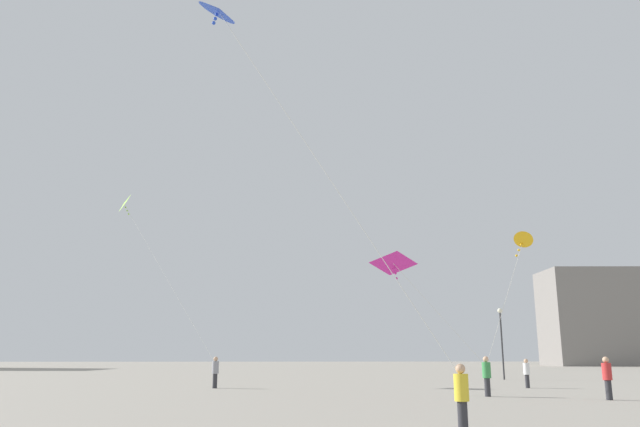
{
  "coord_description": "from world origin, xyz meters",
  "views": [
    {
      "loc": [
        -0.99,
        -6.24,
        1.83
      ],
      "look_at": [
        0.0,
        15.66,
        6.89
      ],
      "focal_mm": 34.28,
      "sensor_mm": 36.0,
      "label": 1
    }
  ],
  "objects_px": {
    "building_centre_hall": "(624,317)",
    "person_in_grey": "(215,371)",
    "kite_amber_diamond": "(523,241)",
    "person_in_red": "(607,376)",
    "person_in_yellow": "(462,395)",
    "person_in_green": "(487,374)",
    "person_in_white": "(527,372)",
    "kite_lime_delta": "(125,206)",
    "kite_magenta_delta": "(394,264)",
    "lamppost_east": "(501,332)",
    "kite_cobalt_diamond": "(220,13)"
  },
  "relations": [
    {
      "from": "kite_amber_diamond",
      "to": "person_in_red",
      "type": "bearing_deg",
      "value": 21.25
    },
    {
      "from": "building_centre_hall",
      "to": "lamppost_east",
      "type": "height_order",
      "value": "building_centre_hall"
    },
    {
      "from": "kite_lime_delta",
      "to": "kite_magenta_delta",
      "type": "bearing_deg",
      "value": -39.95
    },
    {
      "from": "lamppost_east",
      "to": "person_in_green",
      "type": "bearing_deg",
      "value": -111.07
    },
    {
      "from": "person_in_red",
      "to": "person_in_white",
      "type": "bearing_deg",
      "value": 57.51
    },
    {
      "from": "person_in_yellow",
      "to": "kite_lime_delta",
      "type": "xyz_separation_m",
      "value": [
        -15.47,
        25.58,
        10.74
      ]
    },
    {
      "from": "kite_amber_diamond",
      "to": "lamppost_east",
      "type": "xyz_separation_m",
      "value": [
        6.24,
        21.58,
        -2.84
      ]
    },
    {
      "from": "person_in_yellow",
      "to": "person_in_red",
      "type": "bearing_deg",
      "value": 121.34
    },
    {
      "from": "person_in_white",
      "to": "kite_lime_delta",
      "type": "xyz_separation_m",
      "value": [
        -24.44,
        6.19,
        10.76
      ]
    },
    {
      "from": "person_in_green",
      "to": "kite_cobalt_diamond",
      "type": "relative_size",
      "value": 0.17
    },
    {
      "from": "person_in_red",
      "to": "person_in_yellow",
      "type": "relative_size",
      "value": 1.08
    },
    {
      "from": "person_in_yellow",
      "to": "kite_lime_delta",
      "type": "distance_m",
      "value": 31.76
    },
    {
      "from": "kite_cobalt_diamond",
      "to": "person_in_yellow",
      "type": "bearing_deg",
      "value": -3.92
    },
    {
      "from": "person_in_yellow",
      "to": "kite_lime_delta",
      "type": "relative_size",
      "value": 0.15
    },
    {
      "from": "person_in_red",
      "to": "kite_lime_delta",
      "type": "xyz_separation_m",
      "value": [
        -24.4,
        15.19,
        10.67
      ]
    },
    {
      "from": "kite_cobalt_diamond",
      "to": "lamppost_east",
      "type": "xyz_separation_m",
      "value": [
        17.69,
        30.12,
        -7.67
      ]
    },
    {
      "from": "person_in_white",
      "to": "person_in_yellow",
      "type": "bearing_deg",
      "value": -6.73
    },
    {
      "from": "person_in_grey",
      "to": "lamppost_east",
      "type": "bearing_deg",
      "value": 178.39
    },
    {
      "from": "lamppost_east",
      "to": "person_in_white",
      "type": "bearing_deg",
      "value": -102.74
    },
    {
      "from": "person_in_green",
      "to": "person_in_red",
      "type": "relative_size",
      "value": 1.0
    },
    {
      "from": "person_in_green",
      "to": "person_in_white",
      "type": "distance_m",
      "value": 8.04
    },
    {
      "from": "person_in_red",
      "to": "building_centre_hall",
      "type": "distance_m",
      "value": 83.77
    },
    {
      "from": "person_in_grey",
      "to": "building_centre_hall",
      "type": "xyz_separation_m",
      "value": [
        58.21,
        63.16,
        6.72
      ]
    },
    {
      "from": "person_in_grey",
      "to": "lamppost_east",
      "type": "xyz_separation_m",
      "value": [
        19.79,
        10.57,
        2.53
      ]
    },
    {
      "from": "person_in_grey",
      "to": "person_in_white",
      "type": "bearing_deg",
      "value": 148.35
    },
    {
      "from": "kite_cobalt_diamond",
      "to": "lamppost_east",
      "type": "distance_m",
      "value": 35.76
    },
    {
      "from": "kite_amber_diamond",
      "to": "kite_cobalt_diamond",
      "type": "xyz_separation_m",
      "value": [
        -11.45,
        -8.53,
        4.83
      ]
    },
    {
      "from": "person_in_grey",
      "to": "kite_lime_delta",
      "type": "relative_size",
      "value": 0.15
    },
    {
      "from": "kite_cobalt_diamond",
      "to": "kite_amber_diamond",
      "type": "bearing_deg",
      "value": 36.7
    },
    {
      "from": "kite_amber_diamond",
      "to": "lamppost_east",
      "type": "distance_m",
      "value": 22.65
    },
    {
      "from": "person_in_red",
      "to": "building_centre_hall",
      "type": "xyz_separation_m",
      "value": [
        40.98,
        72.75,
        6.7
      ]
    },
    {
      "from": "person_in_yellow",
      "to": "kite_amber_diamond",
      "type": "height_order",
      "value": "kite_amber_diamond"
    },
    {
      "from": "kite_cobalt_diamond",
      "to": "lamppost_east",
      "type": "height_order",
      "value": "kite_cobalt_diamond"
    },
    {
      "from": "kite_lime_delta",
      "to": "kite_cobalt_diamond",
      "type": "relative_size",
      "value": 1.07
    },
    {
      "from": "kite_magenta_delta",
      "to": "building_centre_hall",
      "type": "distance_m",
      "value": 86.47
    },
    {
      "from": "person_in_green",
      "to": "kite_magenta_delta",
      "type": "xyz_separation_m",
      "value": [
        -4.1,
        -0.45,
        4.86
      ]
    },
    {
      "from": "person_in_green",
      "to": "person_in_grey",
      "type": "relative_size",
      "value": 1.02
    },
    {
      "from": "person_in_yellow",
      "to": "lamppost_east",
      "type": "bearing_deg",
      "value": 141.39
    },
    {
      "from": "kite_magenta_delta",
      "to": "lamppost_east",
      "type": "distance_m",
      "value": 21.51
    },
    {
      "from": "person_in_white",
      "to": "kite_amber_diamond",
      "type": "height_order",
      "value": "kite_amber_diamond"
    },
    {
      "from": "person_in_red",
      "to": "person_in_green",
      "type": "bearing_deg",
      "value": 120.22
    },
    {
      "from": "kite_lime_delta",
      "to": "person_in_red",
      "type": "bearing_deg",
      "value": -31.91
    },
    {
      "from": "person_in_grey",
      "to": "kite_magenta_delta",
      "type": "height_order",
      "value": "kite_magenta_delta"
    },
    {
      "from": "kite_amber_diamond",
      "to": "person_in_white",
      "type": "bearing_deg",
      "value": 70.38
    },
    {
      "from": "kite_magenta_delta",
      "to": "kite_cobalt_diamond",
      "type": "relative_size",
      "value": 0.49
    },
    {
      "from": "person_in_green",
      "to": "building_centre_hall",
      "type": "height_order",
      "value": "building_centre_hall"
    },
    {
      "from": "kite_cobalt_diamond",
      "to": "building_centre_hall",
      "type": "height_order",
      "value": "building_centre_hall"
    },
    {
      "from": "person_in_white",
      "to": "kite_amber_diamond",
      "type": "distance_m",
      "value": 12.34
    },
    {
      "from": "building_centre_hall",
      "to": "person_in_grey",
      "type": "bearing_deg",
      "value": -132.66
    },
    {
      "from": "kite_magenta_delta",
      "to": "kite_lime_delta",
      "type": "height_order",
      "value": "kite_lime_delta"
    }
  ]
}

